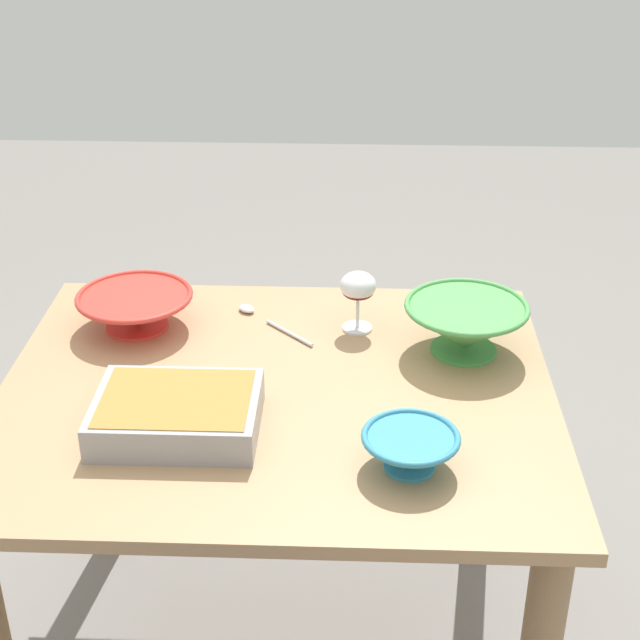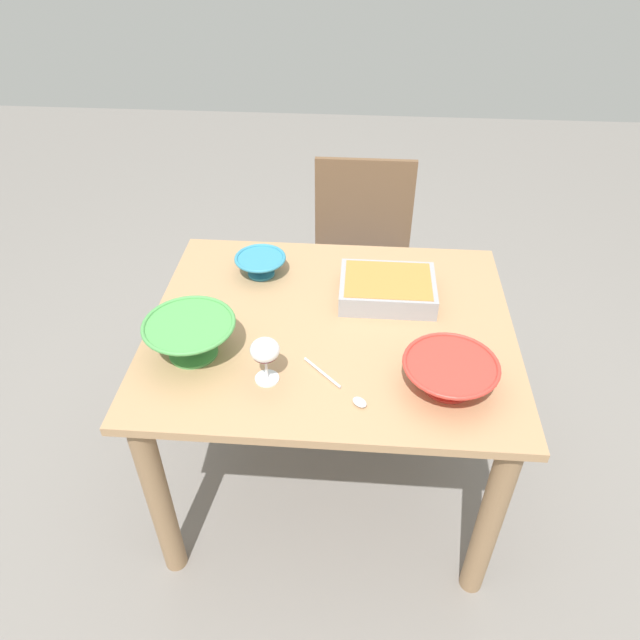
{
  "view_description": "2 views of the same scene",
  "coord_description": "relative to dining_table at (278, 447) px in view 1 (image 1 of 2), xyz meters",
  "views": [
    {
      "loc": [
        -0.15,
        1.65,
        1.8
      ],
      "look_at": [
        -0.08,
        -0.12,
        0.85
      ],
      "focal_mm": 53.93,
      "sensor_mm": 36.0,
      "label": 1
    },
    {
      "loc": [
        0.07,
        -1.43,
        1.91
      ],
      "look_at": [
        -0.03,
        -0.1,
        0.85
      ],
      "focal_mm": 33.07,
      "sensor_mm": 36.0,
      "label": 2
    }
  ],
  "objects": [
    {
      "name": "small_bowl",
      "position": [
        0.34,
        -0.25,
        0.19
      ],
      "size": [
        0.26,
        0.26,
        0.09
      ],
      "color": "red",
      "rests_on": "dining_table"
    },
    {
      "name": "serving_bowl",
      "position": [
        -0.39,
        -0.17,
        0.21
      ],
      "size": [
        0.27,
        0.27,
        0.12
      ],
      "color": "#4C994C",
      "rests_on": "dining_table"
    },
    {
      "name": "wine_glass",
      "position": [
        -0.16,
        -0.26,
        0.24
      ],
      "size": [
        0.08,
        0.08,
        0.14
      ],
      "color": "white",
      "rests_on": "dining_table"
    },
    {
      "name": "casserole_dish",
      "position": [
        0.17,
        0.15,
        0.18
      ],
      "size": [
        0.31,
        0.23,
        0.07
      ],
      "color": "#99999E",
      "rests_on": "dining_table"
    },
    {
      "name": "mixing_bowl",
      "position": [
        -0.26,
        0.26,
        0.19
      ],
      "size": [
        0.18,
        0.18,
        0.07
      ],
      "color": "teal",
      "rests_on": "dining_table"
    },
    {
      "name": "serving_spoon",
      "position": [
        0.06,
        -0.3,
        0.15
      ],
      "size": [
        0.19,
        0.19,
        0.01
      ],
      "color": "silver",
      "rests_on": "dining_table"
    },
    {
      "name": "dining_table",
      "position": [
        0.0,
        0.0,
        0.0
      ],
      "size": [
        1.13,
        0.94,
        0.76
      ],
      "color": "tan",
      "rests_on": "ground_plane"
    }
  ]
}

